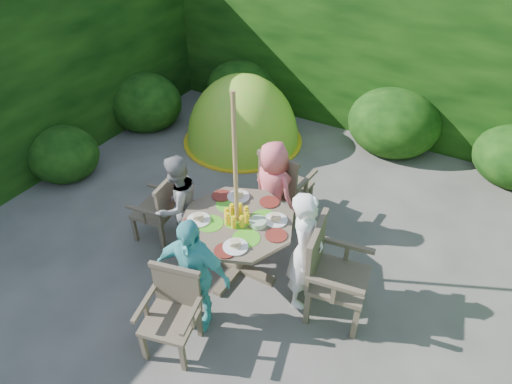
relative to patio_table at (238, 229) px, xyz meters
The scene contains 13 objects.
ground 0.66m from the patio_table, 67.92° to the left, with size 60.00×60.00×0.00m, color #494641.
hedge_enclosure 1.67m from the patio_table, 86.86° to the left, with size 9.00×9.00×2.50m.
patio_table is the anchor object (origin of this frame).
parasol_pole 0.48m from the patio_table, 167.55° to the right, with size 0.04×0.04×2.20m, color olive.
garden_chair_right 1.09m from the patio_table, ahead, with size 0.64×0.70×1.04m.
garden_chair_left 1.12m from the patio_table, behind, with size 0.51×0.56×0.84m.
garden_chair_back 1.10m from the patio_table, 90.13° to the left, with size 0.61×0.55×0.97m.
garden_chair_front 1.12m from the patio_table, 91.51° to the right, with size 0.60×0.55×0.85m.
child_right 0.80m from the patio_table, ahead, with size 0.50×0.33×1.37m, color white.
child_left 0.80m from the patio_table, behind, with size 0.60×0.47×1.24m, color gray.
child_back 0.80m from the patio_table, 89.95° to the left, with size 0.61×0.40×1.26m, color #F8666E.
child_front 0.80m from the patio_table, 90.66° to the right, with size 0.77×0.32×1.31m, color #51BCBE.
dome_tent 2.96m from the patio_table, 120.43° to the left, with size 2.19×2.19×2.24m.
Camera 1 is at (1.91, -3.29, 3.86)m, focal length 32.00 mm.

